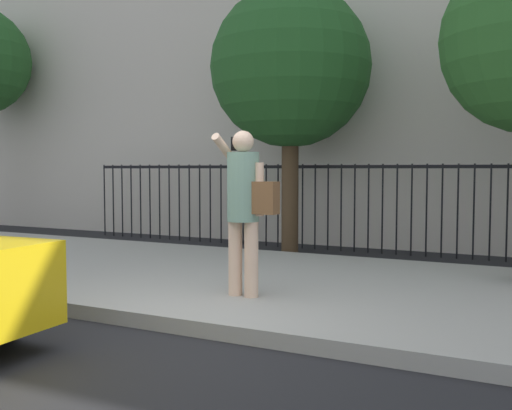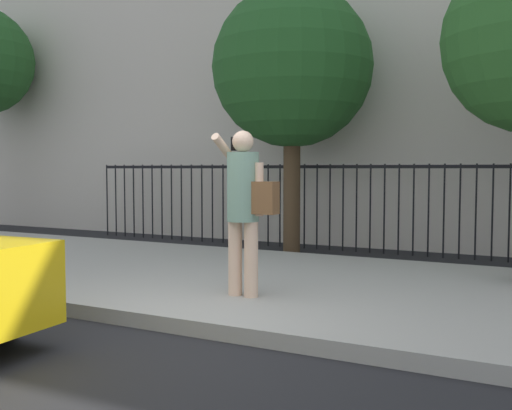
# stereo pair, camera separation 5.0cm
# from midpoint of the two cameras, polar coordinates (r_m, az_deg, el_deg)

# --- Properties ---
(ground_plane) EXTENTS (60.00, 60.00, 0.00)m
(ground_plane) POSITION_cam_midpoint_polar(r_m,az_deg,el_deg) (5.57, -8.51, -12.28)
(ground_plane) COLOR black
(sidewalk) EXTENTS (28.00, 4.40, 0.15)m
(sidewalk) POSITION_cam_midpoint_polar(r_m,az_deg,el_deg) (7.40, 1.53, -7.67)
(sidewalk) COLOR #9E9B93
(sidewalk) RESTS_ON ground
(iron_fence) EXTENTS (12.03, 0.04, 1.60)m
(iron_fence) POSITION_cam_midpoint_polar(r_m,az_deg,el_deg) (10.73, 10.09, 0.86)
(iron_fence) COLOR black
(iron_fence) RESTS_ON ground
(pedestrian_on_phone) EXTENTS (0.66, 0.51, 1.77)m
(pedestrian_on_phone) POSITION_cam_midpoint_polar(r_m,az_deg,el_deg) (6.22, -1.29, 0.47)
(pedestrian_on_phone) COLOR beige
(pedestrian_on_phone) RESTS_ON sidewalk
(street_tree_far) EXTENTS (2.85, 2.85, 4.74)m
(street_tree_far) POSITION_cam_midpoint_polar(r_m,az_deg,el_deg) (10.69, 3.23, 13.14)
(street_tree_far) COLOR #4C3823
(street_tree_far) RESTS_ON ground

